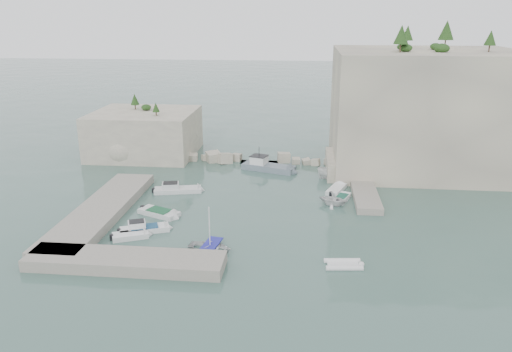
# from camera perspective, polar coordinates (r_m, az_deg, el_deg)

# --- Properties ---
(ground) EXTENTS (400.00, 400.00, 0.00)m
(ground) POSITION_cam_1_polar(r_m,az_deg,el_deg) (56.31, -0.62, -4.79)
(ground) COLOR #416259
(ground) RESTS_ON ground
(cliff_east) EXTENTS (26.00, 22.00, 17.00)m
(cliff_east) POSITION_cam_1_polar(r_m,az_deg,el_deg) (77.67, 18.62, 7.20)
(cliff_east) COLOR beige
(cliff_east) RESTS_ON ground
(cliff_terrace) EXTENTS (8.00, 10.00, 2.50)m
(cliff_terrace) POSITION_cam_1_polar(r_m,az_deg,el_deg) (72.90, 11.19, 1.27)
(cliff_terrace) COLOR beige
(cliff_terrace) RESTS_ON ground
(outcrop_west) EXTENTS (16.00, 14.00, 7.00)m
(outcrop_west) POSITION_cam_1_polar(r_m,az_deg,el_deg) (82.87, -12.57, 4.81)
(outcrop_west) COLOR beige
(outcrop_west) RESTS_ON ground
(quay_west) EXTENTS (5.00, 24.00, 1.10)m
(quay_west) POSITION_cam_1_polar(r_m,az_deg,el_deg) (59.44, -17.29, -3.81)
(quay_west) COLOR #9E9689
(quay_west) RESTS_ON ground
(quay_south) EXTENTS (18.00, 4.00, 1.10)m
(quay_south) POSITION_cam_1_polar(r_m,az_deg,el_deg) (47.23, -14.69, -9.39)
(quay_south) COLOR #9E9689
(quay_south) RESTS_ON ground
(ledge_east) EXTENTS (3.00, 16.00, 0.80)m
(ledge_east) POSITION_cam_1_polar(r_m,az_deg,el_deg) (65.64, 12.17, -1.45)
(ledge_east) COLOR #9E9689
(ledge_east) RESTS_ON ground
(breakwater) EXTENTS (28.00, 3.00, 1.40)m
(breakwater) POSITION_cam_1_polar(r_m,az_deg,el_deg) (76.85, 0.47, 2.06)
(breakwater) COLOR beige
(breakwater) RESTS_ON ground
(motorboat_e) EXTENTS (4.26, 3.05, 0.70)m
(motorboat_e) POSITION_cam_1_polar(r_m,az_deg,el_deg) (53.01, -14.14, -6.88)
(motorboat_e) COLOR white
(motorboat_e) RESTS_ON ground
(motorboat_a) EXTENTS (6.85, 3.34, 1.40)m
(motorboat_a) POSITION_cam_1_polar(r_m,az_deg,el_deg) (65.05, -8.91, -1.81)
(motorboat_a) COLOR silver
(motorboat_a) RESTS_ON ground
(motorboat_c) EXTENTS (5.64, 3.96, 0.70)m
(motorboat_c) POSITION_cam_1_polar(r_m,az_deg,el_deg) (58.13, -10.99, -4.38)
(motorboat_c) COLOR silver
(motorboat_c) RESTS_ON ground
(motorboat_d) EXTENTS (5.78, 3.60, 1.40)m
(motorboat_d) POSITION_cam_1_polar(r_m,az_deg,el_deg) (54.10, -12.59, -6.24)
(motorboat_d) COLOR white
(motorboat_d) RESTS_ON ground
(rowboat) EXTENTS (4.70, 3.70, 0.88)m
(rowboat) POSITION_cam_1_polar(r_m,az_deg,el_deg) (49.14, -5.26, -8.43)
(rowboat) COLOR silver
(rowboat) RESTS_ON ground
(inflatable_dinghy) EXTENTS (3.83, 2.15, 0.44)m
(inflatable_dinghy) POSITION_cam_1_polar(r_m,az_deg,el_deg) (46.73, 9.92, -10.12)
(inflatable_dinghy) COLOR silver
(inflatable_dinghy) RESTS_ON ground
(tender_east_a) EXTENTS (4.22, 3.91, 1.83)m
(tender_east_a) POSITION_cam_1_polar(r_m,az_deg,el_deg) (60.61, 8.78, -3.31)
(tender_east_a) COLOR silver
(tender_east_a) RESTS_ON ground
(tender_east_b) EXTENTS (2.57, 4.04, 0.70)m
(tender_east_b) POSITION_cam_1_polar(r_m,az_deg,el_deg) (62.35, 9.80, -2.75)
(tender_east_b) COLOR white
(tender_east_b) RESTS_ON ground
(tender_east_c) EXTENTS (3.13, 5.02, 0.70)m
(tender_east_c) POSITION_cam_1_polar(r_m,az_deg,el_deg) (65.34, 9.16, -1.73)
(tender_east_c) COLOR white
(tender_east_c) RESTS_ON ground
(tender_east_d) EXTENTS (5.20, 2.27, 1.96)m
(tender_east_d) POSITION_cam_1_polar(r_m,az_deg,el_deg) (70.26, 9.05, -0.31)
(tender_east_d) COLOR white
(tender_east_d) RESTS_ON ground
(work_boat) EXTENTS (8.86, 5.09, 2.20)m
(work_boat) POSITION_cam_1_polar(r_m,az_deg,el_deg) (73.16, 1.46, 0.66)
(work_boat) COLOR slate
(work_boat) RESTS_ON ground
(rowboat_mast) EXTENTS (0.10, 0.10, 4.20)m
(rowboat_mast) POSITION_cam_1_polar(r_m,az_deg,el_deg) (48.07, -5.35, -5.72)
(rowboat_mast) COLOR white
(rowboat_mast) RESTS_ON rowboat
(vegetation) EXTENTS (53.48, 13.88, 13.40)m
(vegetation) POSITION_cam_1_polar(r_m,az_deg,el_deg) (77.01, 15.24, 14.51)
(vegetation) COLOR #1E4219
(vegetation) RESTS_ON ground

